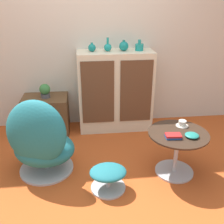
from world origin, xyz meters
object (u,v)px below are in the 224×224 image
vase_inner_left (108,47)px  potted_plant (45,91)px  book_stack (173,136)px  bowl (192,135)px  teacup (182,124)px  sideboard (115,91)px  vase_rightmost (139,47)px  vase_inner_right (124,46)px  coffee_table (177,147)px  ottoman (108,175)px  egg_chair (40,141)px  vase_leftmost (92,48)px  tv_console (46,114)px

vase_inner_left → potted_plant: vase_inner_left is taller
potted_plant → book_stack: potted_plant is taller
vase_inner_left → bowl: size_ratio=1.25×
potted_plant → teacup: potted_plant is taller
sideboard → teacup: bearing=-58.9°
vase_rightmost → vase_inner_right: bearing=-180.0°
coffee_table → vase_inner_left: 1.55m
bowl → coffee_table: bearing=137.4°
vase_inner_right → potted_plant: size_ratio=0.73×
vase_inner_right → potted_plant: vase_inner_right is taller
vase_inner_left → vase_inner_right: size_ratio=1.26×
ottoman → potted_plant: potted_plant is taller
sideboard → bowl: sideboard is taller
egg_chair → vase_leftmost: bearing=59.1°
sideboard → egg_chair: bearing=-132.2°
egg_chair → bowl: bearing=-9.1°
vase_inner_left → teacup: size_ratio=1.31×
coffee_table → bowl: bearing=-42.6°
vase_rightmost → coffee_table: bearing=-80.2°
vase_leftmost → book_stack: vase_leftmost is taller
coffee_table → vase_rightmost: 1.43m
book_stack → sideboard: bearing=109.1°
vase_inner_left → vase_inner_right: bearing=-0.0°
tv_console → egg_chair: bearing=-86.1°
egg_chair → ottoman: bearing=-26.4°
tv_console → vase_inner_right: 1.41m
tv_console → potted_plant: size_ratio=3.21×
vase_inner_left → sideboard: bearing=-2.2°
tv_console → egg_chair: 0.99m
sideboard → tv_console: sideboard is taller
sideboard → ottoman: 1.40m
coffee_table → book_stack: (-0.09, -0.09, 0.19)m
sideboard → coffee_table: size_ratio=1.78×
sideboard → vase_inner_left: bearing=177.8°
coffee_table → vase_rightmost: bearing=99.8°
sideboard → potted_plant: bearing=-179.1°
coffee_table → vase_leftmost: bearing=125.5°
teacup → vase_leftmost: bearing=132.1°
vase_leftmost → teacup: 1.49m
vase_inner_right → book_stack: (0.32, -1.23, -0.66)m
book_stack → vase_inner_right: bearing=104.4°
sideboard → egg_chair: 1.35m
vase_leftmost → egg_chair: bearing=-120.9°
potted_plant → book_stack: bearing=-41.5°
sideboard → vase_inner_right: vase_inner_right is taller
ottoman → vase_inner_left: vase_inner_left is taller
ottoman → vase_inner_right: vase_inner_right is taller
tv_console → coffee_table: 1.86m
vase_leftmost → coffee_table: bearing=-54.5°
teacup → coffee_table: bearing=-121.8°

